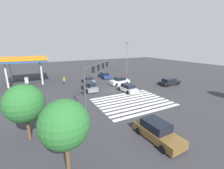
{
  "coord_description": "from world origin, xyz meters",
  "views": [
    {
      "loc": [
        -12.52,
        -23.98,
        8.42
      ],
      "look_at": [
        0.0,
        0.0,
        1.11
      ],
      "focal_mm": 24.0,
      "sensor_mm": 36.0,
      "label": 1
    }
  ],
  "objects": [
    {
      "name": "car_4",
      "position": [
        -3.35,
        -15.26,
        0.78
      ],
      "size": [
        2.27,
        4.9,
        1.69
      ],
      "rotation": [
        0.0,
        0.0,
        -1.54
      ],
      "color": "brown",
      "rests_on": "ground_plane"
    },
    {
      "name": "car_1",
      "position": [
        -3.81,
        1.83,
        0.75
      ],
      "size": [
        2.22,
        4.51,
        1.59
      ],
      "rotation": [
        0.0,
        0.0,
        -1.6
      ],
      "color": "gray",
      "rests_on": "ground_plane"
    },
    {
      "name": "fire_hydrant",
      "position": [
        8.08,
        8.51,
        0.43
      ],
      "size": [
        0.22,
        0.22,
        0.86
      ],
      "color": "red",
      "rests_on": "ground_plane"
    },
    {
      "name": "crosswalk_markings",
      "position": [
        0.0,
        -6.75,
        0.0
      ],
      "size": [
        10.81,
        8.2,
        0.01
      ],
      "rotation": [
        0.0,
        0.0,
        1.57
      ],
      "color": "silver",
      "rests_on": "ground_plane"
    },
    {
      "name": "ground_plane",
      "position": [
        0.0,
        0.0,
        0.0
      ],
      "size": [
        110.45,
        110.45,
        0.0
      ],
      "primitive_type": "plane",
      "color": "#333338"
    },
    {
      "name": "tree_corner_b",
      "position": [
        -11.28,
        -15.2,
        3.59
      ],
      "size": [
        3.2,
        3.2,
        5.2
      ],
      "color": "brown",
      "rests_on": "ground_plane"
    },
    {
      "name": "gas_station_canopy",
      "position": [
        -14.42,
        13.7,
        5.08
      ],
      "size": [
        9.04,
        9.04,
        5.63
      ],
      "color": "#23519E",
      "rests_on": "ground_plane"
    },
    {
      "name": "car_3",
      "position": [
        12.52,
        -2.35,
        0.7
      ],
      "size": [
        4.77,
        2.13,
        1.45
      ],
      "rotation": [
        0.0,
        0.0,
        0.02
      ],
      "color": "black",
      "rests_on": "ground_plane"
    },
    {
      "name": "car_2",
      "position": [
        2.07,
        -2.1,
        0.69
      ],
      "size": [
        2.18,
        4.35,
        1.44
      ],
      "rotation": [
        0.0,
        0.0,
        1.64
      ],
      "color": "silver",
      "rests_on": "ground_plane"
    },
    {
      "name": "traffic_signal_mast",
      "position": [
        -5.21,
        -5.21,
        4.59
      ],
      "size": [
        6.04,
        6.04,
        5.95
      ],
      "rotation": [
        0.0,
        0.0,
        0.79
      ],
      "color": "#47474C",
      "rests_on": "ground_plane"
    },
    {
      "name": "car_0",
      "position": [
        3.43,
        2.97,
        0.72
      ],
      "size": [
        4.31,
        2.15,
        1.56
      ],
      "rotation": [
        0.0,
        0.0,
        3.2
      ],
      "color": "silver",
      "rests_on": "ground_plane"
    },
    {
      "name": "car_6",
      "position": [
        3.22,
        10.43,
        0.68
      ],
      "size": [
        2.21,
        4.38,
        1.43
      ],
      "rotation": [
        0.0,
        0.0,
        1.53
      ],
      "color": "navy",
      "rests_on": "ground_plane"
    },
    {
      "name": "pedestrian",
      "position": [
        -7.24,
        7.99,
        1.01
      ],
      "size": [
        0.41,
        0.4,
        1.79
      ],
      "rotation": [
        0.0,
        0.0,
        -0.83
      ],
      "color": "#38383D",
      "rests_on": "ground_plane"
    },
    {
      "name": "tree_corner_a",
      "position": [
        -13.65,
        -9.96,
        3.51
      ],
      "size": [
        3.34,
        3.34,
        5.19
      ],
      "color": "brown",
      "rests_on": "ground_plane"
    },
    {
      "name": "street_light_pole_a",
      "position": [
        11.35,
        12.48,
        5.21
      ],
      "size": [
        0.8,
        0.36,
        8.8
      ],
      "color": "slate",
      "rests_on": "ground_plane"
    },
    {
      "name": "car_5",
      "position": [
        -2.32,
        6.86,
        0.71
      ],
      "size": [
        2.04,
        4.53,
        1.53
      ],
      "rotation": [
        0.0,
        0.0,
        -1.59
      ],
      "color": "gray",
      "rests_on": "ground_plane"
    }
  ]
}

